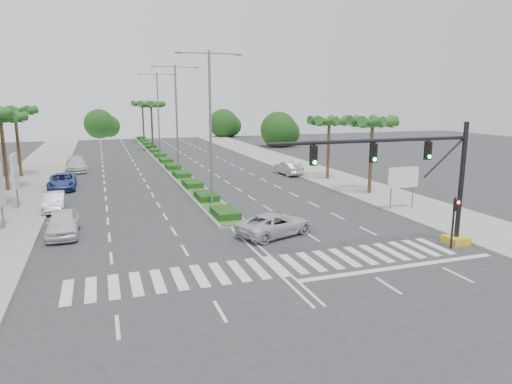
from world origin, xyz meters
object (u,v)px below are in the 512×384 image
Objects in this scene: car_parked_a at (63,223)px; car_parked_b at (54,202)px; car_crossing at (275,224)px; car_parked_c at (62,182)px; car_right at (288,168)px; car_parked_d at (76,164)px.

car_parked_b is (-1.09, 7.18, -0.09)m from car_parked_a.
car_crossing is (13.76, -11.49, 0.00)m from car_parked_b.
car_parked_c is 1.16× the size of car_right.
car_parked_a is 7.27m from car_parked_b.
car_parked_c is at bearing -98.08° from car_parked_d.
car_parked_a reaches higher than car_crossing.
car_crossing reaches higher than car_parked_b.
car_parked_a reaches higher than car_right.
car_crossing is 23.41m from car_right.
car_right is at bearing 20.97° from car_parked_b.
car_parked_c reaches higher than car_crossing.
car_parked_b is 20.20m from car_parked_d.
car_parked_b is 0.95× the size of car_right.
car_parked_c is 24.63m from car_crossing.
car_right reaches higher than car_parked_c.
car_crossing is at bearing -41.35° from car_parked_b.
car_parked_d is at bearing 86.27° from car_parked_b.
car_parked_c is 11.28m from car_parked_d.
car_crossing is at bearing -18.94° from car_parked_a.
car_parked_a is 27.37m from car_parked_d.
car_parked_d reaches higher than car_parked_a.
car_parked_d reaches higher than car_crossing.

